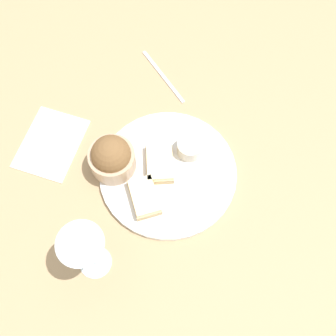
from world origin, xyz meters
name	(u,v)px	position (x,y,z in m)	size (l,w,h in m)	color
ground_plane	(168,174)	(0.00, 0.00, 0.00)	(4.00, 4.00, 0.00)	tan
dinner_plate	(168,173)	(0.00, 0.00, 0.01)	(0.29, 0.29, 0.01)	white
salad_bowl	(112,157)	(0.03, 0.11, 0.05)	(0.10, 0.10, 0.09)	tan
sauce_ramekin	(190,147)	(0.04, -0.05, 0.03)	(0.06, 0.06, 0.03)	beige
cheese_toast_near	(160,163)	(0.02, 0.02, 0.03)	(0.09, 0.06, 0.03)	#D1B27F
cheese_toast_far	(144,197)	(-0.06, 0.05, 0.03)	(0.09, 0.07, 0.03)	#D1B27F
wine_glass	(85,250)	(-0.17, 0.16, 0.11)	(0.08, 0.08, 0.16)	silver
napkin	(51,143)	(0.10, 0.25, 0.00)	(0.19, 0.18, 0.01)	white
fork	(163,76)	(0.25, -0.01, 0.00)	(0.16, 0.09, 0.01)	silver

